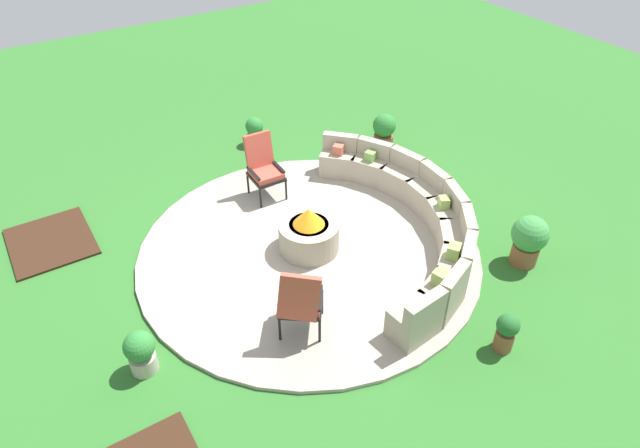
% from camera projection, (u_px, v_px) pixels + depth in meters
% --- Properties ---
extents(ground_plane, '(24.00, 24.00, 0.00)m').
position_uv_depth(ground_plane, '(309.00, 251.00, 8.74)').
color(ground_plane, '#2D6B28').
extents(patio_circle, '(5.28, 5.28, 0.06)m').
position_uv_depth(patio_circle, '(309.00, 249.00, 8.72)').
color(patio_circle, '#9E9384').
rests_on(patio_circle, ground_plane).
extents(mulch_bed_left, '(1.41, 1.22, 0.04)m').
position_uv_depth(mulch_bed_left, '(51.00, 242.00, 8.89)').
color(mulch_bed_left, '#382114').
rests_on(mulch_bed_left, ground_plane).
extents(fire_pit, '(0.93, 0.93, 0.75)m').
position_uv_depth(fire_pit, '(309.00, 233.00, 8.52)').
color(fire_pit, '#9E937F').
rests_on(fire_pit, patio_circle).
extents(curved_stone_bench, '(4.39, 2.55, 0.74)m').
position_uv_depth(curved_stone_bench, '(414.00, 218.00, 8.81)').
color(curved_stone_bench, '#9E937F').
rests_on(curved_stone_bench, patio_circle).
extents(lounge_chair_front_left, '(0.62, 0.54, 1.11)m').
position_uv_depth(lounge_chair_front_left, '(263.00, 166.00, 9.54)').
color(lounge_chair_front_left, black).
rests_on(lounge_chair_front_left, patio_circle).
extents(lounge_chair_front_right, '(0.75, 0.79, 1.10)m').
position_uv_depth(lounge_chair_front_right, '(300.00, 301.00, 7.02)').
color(lounge_chair_front_right, black).
rests_on(lounge_chair_front_right, patio_circle).
extents(potted_plant_0, '(0.55, 0.55, 0.82)m').
position_uv_depth(potted_plant_0, '(529.00, 239.00, 8.26)').
color(potted_plant_0, brown).
rests_on(potted_plant_0, ground_plane).
extents(potted_plant_1, '(0.38, 0.38, 0.62)m').
position_uv_depth(potted_plant_1, '(141.00, 352.00, 6.75)').
color(potted_plant_1, '#A89E8E').
rests_on(potted_plant_1, ground_plane).
extents(potted_plant_2, '(0.46, 0.46, 0.67)m').
position_uv_depth(potted_plant_2, '(384.00, 129.00, 11.14)').
color(potted_plant_2, brown).
rests_on(potted_plant_2, ground_plane).
extents(potted_plant_3, '(0.36, 0.36, 0.58)m').
position_uv_depth(potted_plant_3, '(255.00, 130.00, 11.22)').
color(potted_plant_3, '#A89E8E').
rests_on(potted_plant_3, ground_plane).
extents(potted_plant_4, '(0.29, 0.29, 0.57)m').
position_uv_depth(potted_plant_4, '(506.00, 331.00, 7.03)').
color(potted_plant_4, brown).
rests_on(potted_plant_4, ground_plane).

